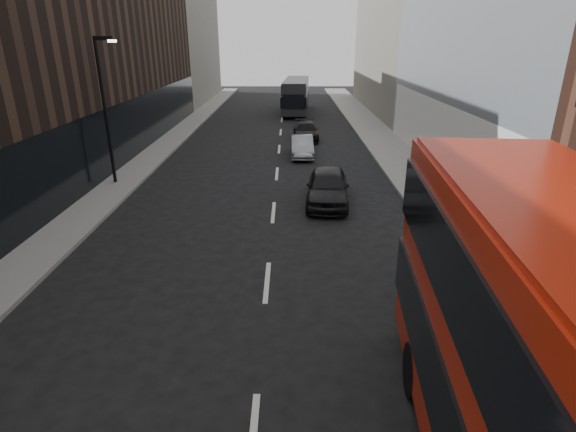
{
  "coord_description": "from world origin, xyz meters",
  "views": [
    {
      "loc": [
        0.68,
        -4.2,
        7.02
      ],
      "look_at": [
        0.65,
        7.24,
        2.5
      ],
      "focal_mm": 28.0,
      "sensor_mm": 36.0,
      "label": 1
    }
  ],
  "objects_px": {
    "street_lamp": "(105,102)",
    "car_a": "(328,186)",
    "car_b": "(302,146)",
    "grey_bus": "(296,95)",
    "car_c": "(306,131)"
  },
  "relations": [
    {
      "from": "car_b",
      "to": "street_lamp",
      "type": "bearing_deg",
      "value": -148.9
    },
    {
      "from": "street_lamp",
      "to": "car_a",
      "type": "height_order",
      "value": "street_lamp"
    },
    {
      "from": "grey_bus",
      "to": "car_c",
      "type": "distance_m",
      "value": 13.23
    },
    {
      "from": "street_lamp",
      "to": "car_b",
      "type": "height_order",
      "value": "street_lamp"
    },
    {
      "from": "street_lamp",
      "to": "car_b",
      "type": "xyz_separation_m",
      "value": [
        9.72,
        6.04,
        -3.53
      ]
    },
    {
      "from": "grey_bus",
      "to": "car_c",
      "type": "relative_size",
      "value": 2.38
    },
    {
      "from": "car_c",
      "to": "car_a",
      "type": "bearing_deg",
      "value": -89.17
    },
    {
      "from": "street_lamp",
      "to": "grey_bus",
      "type": "bearing_deg",
      "value": 68.55
    },
    {
      "from": "car_b",
      "to": "grey_bus",
      "type": "bearing_deg",
      "value": 89.65
    },
    {
      "from": "car_c",
      "to": "street_lamp",
      "type": "bearing_deg",
      "value": -133.26
    },
    {
      "from": "car_b",
      "to": "car_a",
      "type": "bearing_deg",
      "value": -84.74
    },
    {
      "from": "street_lamp",
      "to": "car_a",
      "type": "xyz_separation_m",
      "value": [
        10.65,
        -2.77,
        -3.39
      ]
    },
    {
      "from": "grey_bus",
      "to": "car_a",
      "type": "xyz_separation_m",
      "value": [
        1.05,
        -27.19,
        -0.96
      ]
    },
    {
      "from": "grey_bus",
      "to": "car_a",
      "type": "relative_size",
      "value": 2.21
    },
    {
      "from": "car_a",
      "to": "car_c",
      "type": "bearing_deg",
      "value": 97.13
    }
  ]
}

